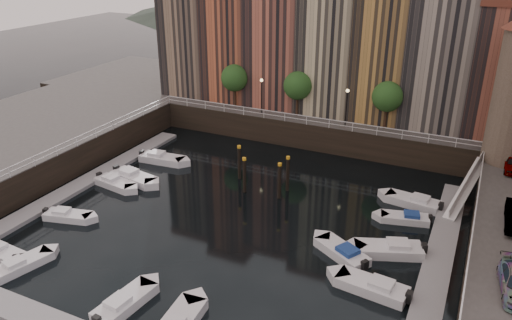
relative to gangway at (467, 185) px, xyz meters
The scene contains 22 objects.
ground 19.90m from the gangway, 149.68° to the right, with size 200.00×200.00×0.00m, color black.
quay_far 23.42m from the gangway, 136.90° to the left, with size 80.00×20.00×3.00m, color black.
dock_left 35.11m from the gangway, 161.72° to the right, with size 2.00×28.00×0.35m, color gray.
dock_right 11.17m from the gangway, 94.68° to the right, with size 2.00×28.00×0.35m, color gray.
far_terrace 21.31m from the gangway, 135.61° to the left, with size 48.70×10.30×17.50m.
promenade_trees 20.71m from the gangway, 156.02° to the left, with size 21.20×3.20×5.20m.
street_lamps 19.88m from the gangway, 158.31° to the left, with size 10.36×0.36×4.18m.
railings 17.95m from the gangway, 163.35° to the right, with size 36.08×34.04×0.52m.
gangway is the anchor object (origin of this frame).
mooring_pilings 18.05m from the gangway, 164.09° to the right, with size 5.59×2.73×3.78m.
boat_left_0 38.06m from the gangway, 142.57° to the right, with size 4.20×1.78×0.95m.
boat_left_1 34.37m from the gangway, 150.42° to the right, with size 4.30×2.45×0.96m.
boat_left_2 32.10m from the gangway, 161.05° to the right, with size 4.68×2.28×1.05m.
boat_left_3 30.75m from the gangway, 163.56° to the right, with size 5.31×2.68×1.19m.
boat_left_4 29.94m from the gangway, behind, with size 5.16×2.26×1.17m.
boat_right_1 16.07m from the gangway, 106.01° to the right, with size 5.12×2.36×1.15m.
boat_right_2 11.45m from the gangway, 112.41° to the right, with size 5.34×3.58×1.21m.
boat_right_3 6.76m from the gangway, 128.56° to the right, with size 4.23×2.40×0.95m.
boat_right_4 4.71m from the gangway, 152.94° to the right, with size 5.02×2.40×1.13m.
boat_near_0 36.37m from the gangway, 139.57° to the right, with size 2.54×4.43×0.99m.
boat_near_1 30.03m from the gangway, 127.69° to the right, with size 2.20×4.82×1.09m.
boat_extra_184 14.45m from the gangway, 121.03° to the right, with size 4.72×3.78×1.09m.
Camera 1 is at (17.22, -32.99, 21.41)m, focal length 35.00 mm.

